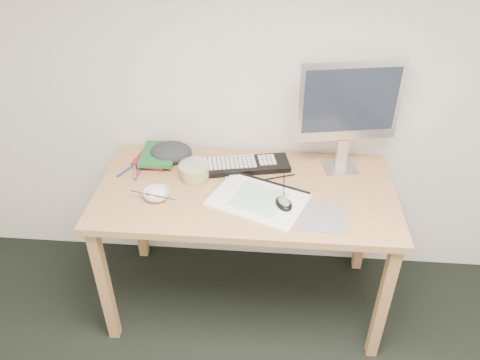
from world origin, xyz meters
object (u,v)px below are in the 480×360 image
object	(u,v)px
sketchpad	(258,200)
monitor	(349,104)
desk	(246,203)
keyboard	(242,165)
rice_bowl	(157,195)

from	to	relation	value
sketchpad	monitor	bearing A→B (deg)	60.17
desk	sketchpad	xyz separation A→B (m)	(0.06, -0.09, 0.09)
desk	monitor	size ratio (longest dim) A/B	2.49
desk	keyboard	xyz separation A→B (m)	(-0.04, 0.18, 0.10)
keyboard	desk	bearing A→B (deg)	-90.64
monitor	rice_bowl	distance (m)	0.97
desk	sketchpad	world-z (taller)	sketchpad
desk	keyboard	size ratio (longest dim) A/B	2.95
desk	sketchpad	size ratio (longest dim) A/B	3.41
keyboard	rice_bowl	world-z (taller)	rice_bowl
desk	monitor	bearing A→B (deg)	25.50
sketchpad	keyboard	bearing A→B (deg)	132.67
sketchpad	keyboard	world-z (taller)	keyboard
sketchpad	keyboard	xyz separation A→B (m)	(-0.10, 0.27, 0.01)
keyboard	rice_bowl	xyz separation A→B (m)	(-0.37, -0.28, 0.00)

